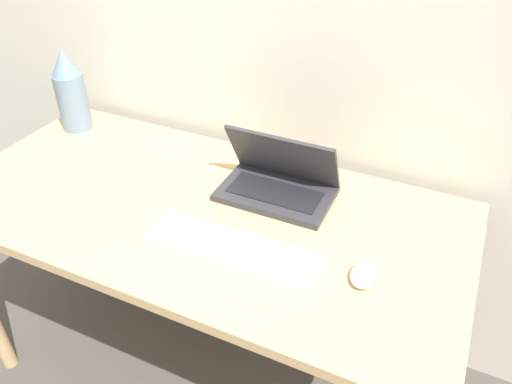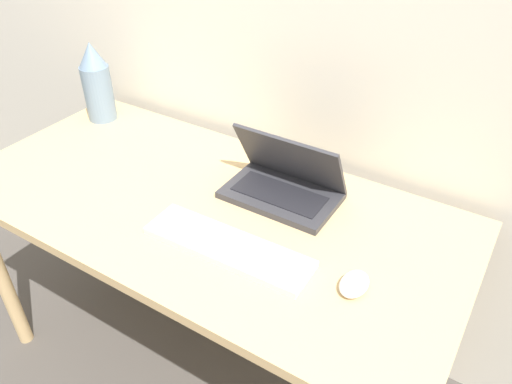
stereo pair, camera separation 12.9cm
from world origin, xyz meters
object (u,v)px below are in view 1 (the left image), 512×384
(keyboard, at_px, (233,249))
(mouse, at_px, (364,275))
(laptop, at_px, (279,181))
(vase, at_px, (70,91))

(keyboard, bearing_deg, mouse, 7.97)
(laptop, distance_m, vase, 0.81)
(keyboard, relative_size, mouse, 4.75)
(keyboard, xyz_separation_m, vase, (-0.80, 0.35, 0.13))
(keyboard, bearing_deg, laptop, 88.96)
(laptop, bearing_deg, vase, 175.05)
(vase, bearing_deg, mouse, -15.16)
(laptop, relative_size, mouse, 3.40)
(laptop, xyz_separation_m, mouse, (0.32, -0.23, -0.03))
(mouse, bearing_deg, vase, 164.84)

